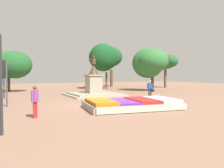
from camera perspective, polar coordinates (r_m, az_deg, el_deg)
The scene contains 13 objects.
ground_plane at distance 16.07m, azimuth -4.65°, elevation -5.65°, with size 92.57×92.57×0.00m, color #8C6651.
flower_planter at distance 14.79m, azimuth 5.39°, elevation -5.23°, with size 6.71×4.59×0.63m.
statue_monument at distance 23.88m, azimuth -4.80°, elevation -1.07°, with size 5.67×5.67×4.35m.
traffic_light_mid_block at distance 16.99m, azimuth -26.24°, elevation 2.30°, with size 0.41×0.28×3.25m.
traffic_light_far_corner at distance 23.13m, azimuth -26.72°, elevation 2.20°, with size 0.41×0.30×3.29m.
pedestrian_with_handbag at distance 22.66m, azimuth 9.94°, elevation -0.93°, with size 0.66×0.47×1.69m.
pedestrian_near_planter at distance 12.04m, azimuth -19.47°, elevation -3.76°, with size 0.41×0.46×1.70m.
kerb_bollard_south at distance 11.45m, azimuth -26.92°, elevation -6.61°, with size 0.12×0.12×0.97m.
park_tree_far_left at distance 39.59m, azimuth 14.71°, elevation 5.52°, with size 2.95×2.80×5.77m.
park_tree_behind_statue at distance 31.67m, azimuth -25.47°, elevation 4.60°, with size 5.47×4.15×5.40m.
park_tree_far_right at distance 35.31m, azimuth -2.25°, elevation 6.89°, with size 5.47×6.00×7.14m.
park_tree_street_side at distance 42.51m, azimuth -1.08°, elevation 6.76°, with size 5.75×4.52×7.77m.
park_tree_mid_canopy at distance 31.52m, azimuth 9.81°, elevation 5.59°, with size 4.61×5.26×6.06m.
Camera 1 is at (-6.11, -14.69, 2.24)m, focal length 35.00 mm.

